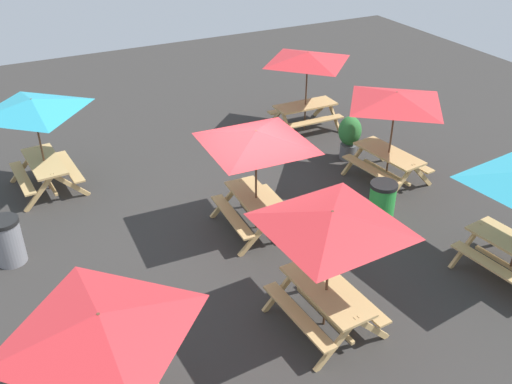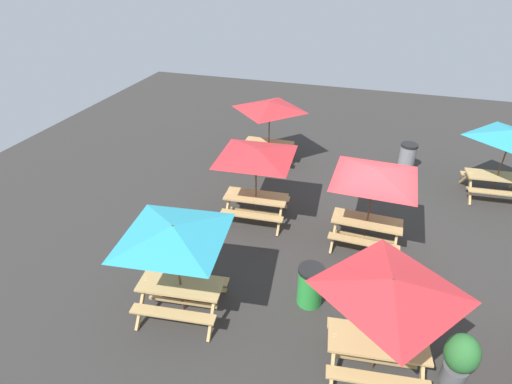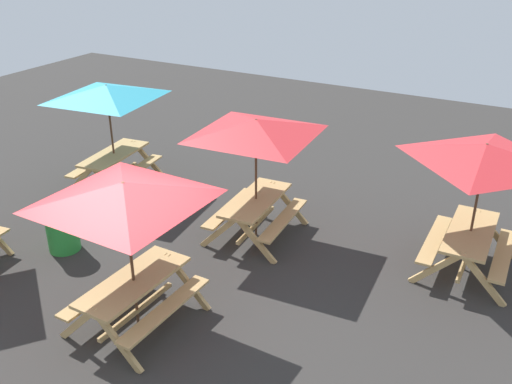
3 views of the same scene
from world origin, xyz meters
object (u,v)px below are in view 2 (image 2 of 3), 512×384
(picnic_table_6, at_px, (511,140))
(trash_bin_gray, at_px, (407,157))
(picnic_table_0, at_px, (256,158))
(picnic_table_2, at_px, (374,180))
(trash_bin_green, at_px, (310,285))
(picnic_table_3, at_px, (390,293))
(potted_plant_0, at_px, (460,358))
(picnic_table_4, at_px, (269,110))
(picnic_table_1, at_px, (174,238))

(picnic_table_6, xyz_separation_m, trash_bin_gray, (-2.64, 1.14, -1.49))
(picnic_table_0, xyz_separation_m, trash_bin_gray, (4.27, 4.55, -1.49))
(picnic_table_2, relative_size, picnic_table_6, 1.21)
(picnic_table_2, relative_size, trash_bin_green, 2.88)
(picnic_table_2, height_order, picnic_table_3, same)
(picnic_table_0, bearing_deg, potted_plant_0, -41.85)
(picnic_table_4, bearing_deg, picnic_table_0, -80.96)
(picnic_table_2, relative_size, potted_plant_0, 2.39)
(picnic_table_0, relative_size, picnic_table_6, 1.21)
(picnic_table_6, relative_size, potted_plant_0, 1.98)
(picnic_table_2, bearing_deg, picnic_table_0, 176.71)
(picnic_table_1, distance_m, picnic_table_4, 7.56)
(picnic_table_1, height_order, picnic_table_6, same)
(picnic_table_2, bearing_deg, picnic_table_4, 135.43)
(picnic_table_3, bearing_deg, picnic_table_2, 89.58)
(picnic_table_3, bearing_deg, potted_plant_0, -0.61)
(picnic_table_6, bearing_deg, picnic_table_0, -158.04)
(picnic_table_3, bearing_deg, picnic_table_4, 111.41)
(picnic_table_2, xyz_separation_m, potted_plant_0, (1.86, -3.67, -1.33))
(picnic_table_4, xyz_separation_m, picnic_table_6, (7.55, -0.30, 0.00))
(picnic_table_6, distance_m, trash_bin_green, 7.98)
(picnic_table_1, relative_size, trash_bin_green, 2.87)
(picnic_table_6, xyz_separation_m, potted_plant_0, (-1.90, -7.36, -1.33))
(picnic_table_3, bearing_deg, trash_bin_green, 131.22)
(trash_bin_gray, distance_m, potted_plant_0, 8.54)
(picnic_table_2, height_order, trash_bin_green, picnic_table_2)
(picnic_table_6, xyz_separation_m, trash_bin_green, (-4.79, -6.21, -1.49))
(picnic_table_0, height_order, picnic_table_2, same)
(picnic_table_3, bearing_deg, picnic_table_1, 169.25)
(picnic_table_0, relative_size, picnic_table_2, 1.00)
(picnic_table_4, bearing_deg, picnic_table_6, -3.10)
(trash_bin_gray, height_order, trash_bin_green, same)
(picnic_table_0, distance_m, trash_bin_gray, 6.42)
(trash_bin_gray, bearing_deg, trash_bin_green, -106.29)
(picnic_table_3, xyz_separation_m, picnic_table_6, (3.32, 7.52, 0.00))
(picnic_table_2, distance_m, trash_bin_gray, 5.19)
(picnic_table_2, distance_m, picnic_table_3, 3.85)
(potted_plant_0, bearing_deg, picnic_table_6, 75.52)
(trash_bin_gray, xyz_separation_m, trash_bin_green, (-2.15, -7.35, 0.00))
(trash_bin_gray, xyz_separation_m, potted_plant_0, (0.74, -8.51, 0.17))
(picnic_table_2, relative_size, picnic_table_3, 1.21)
(picnic_table_2, relative_size, trash_bin_gray, 2.88)
(potted_plant_0, bearing_deg, picnic_table_1, 178.87)
(picnic_table_1, bearing_deg, picnic_table_2, 37.68)
(picnic_table_2, height_order, trash_bin_gray, picnic_table_2)
(picnic_table_0, distance_m, picnic_table_4, 3.76)
(trash_bin_green, bearing_deg, picnic_table_4, 113.01)
(picnic_table_2, xyz_separation_m, trash_bin_gray, (1.12, 4.84, -1.49))
(picnic_table_0, distance_m, picnic_table_3, 5.46)
(trash_bin_gray, bearing_deg, potted_plant_0, -85.06)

